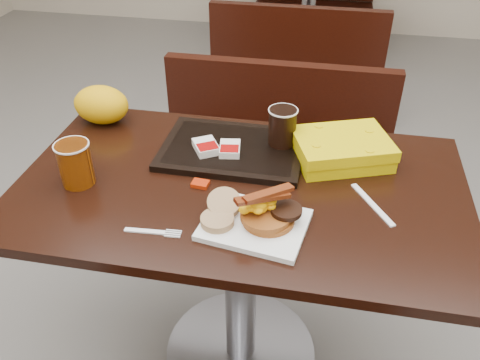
% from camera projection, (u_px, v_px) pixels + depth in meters
% --- Properties ---
extents(floor, '(6.00, 7.00, 0.01)m').
position_uv_depth(floor, '(241.00, 353.00, 1.78)').
color(floor, gray).
rests_on(floor, ground).
extents(table_near, '(1.20, 0.70, 0.75)m').
position_uv_depth(table_near, '(241.00, 280.00, 1.56)').
color(table_near, black).
rests_on(table_near, floor).
extents(bench_near_n, '(1.00, 0.46, 0.72)m').
position_uv_depth(bench_near_n, '(271.00, 162.00, 2.12)').
color(bench_near_n, black).
rests_on(bench_near_n, floor).
extents(table_far, '(1.20, 0.70, 0.75)m').
position_uv_depth(table_far, '(308.00, 19.00, 3.63)').
color(table_far, black).
rests_on(table_far, floor).
extents(bench_far_s, '(1.00, 0.46, 0.72)m').
position_uv_depth(bench_far_s, '(298.00, 57.00, 3.08)').
color(bench_far_s, black).
rests_on(bench_far_s, floor).
extents(platter, '(0.27, 0.22, 0.01)m').
position_uv_depth(platter, '(254.00, 225.00, 1.19)').
color(platter, white).
rests_on(platter, table_near).
extents(pancake_stack, '(0.16, 0.16, 0.03)m').
position_uv_depth(pancake_stack, '(268.00, 216.00, 1.18)').
color(pancake_stack, brown).
rests_on(pancake_stack, platter).
extents(sausage_patty, '(0.09, 0.09, 0.01)m').
position_uv_depth(sausage_patty, '(286.00, 210.00, 1.17)').
color(sausage_patty, black).
rests_on(sausage_patty, pancake_stack).
extents(scrambled_eggs, '(0.10, 0.09, 0.04)m').
position_uv_depth(scrambled_eggs, '(258.00, 205.00, 1.17)').
color(scrambled_eggs, '#FFA205').
rests_on(scrambled_eggs, pancake_stack).
extents(bacon_strips, '(0.15, 0.13, 0.01)m').
position_uv_depth(bacon_strips, '(263.00, 197.00, 1.14)').
color(bacon_strips, '#440D04').
rests_on(bacon_strips, scrambled_eggs).
extents(muffin_bottom, '(0.09, 0.09, 0.02)m').
position_uv_depth(muffin_bottom, '(217.00, 220.00, 1.18)').
color(muffin_bottom, tan).
rests_on(muffin_bottom, platter).
extents(muffin_top, '(0.10, 0.10, 0.05)m').
position_uv_depth(muffin_top, '(224.00, 203.00, 1.21)').
color(muffin_top, tan).
rests_on(muffin_top, platter).
extents(coffee_cup_near, '(0.11, 0.11, 0.12)m').
position_uv_depth(coffee_cup_near, '(75.00, 164.00, 1.31)').
color(coffee_cup_near, '#964005').
rests_on(coffee_cup_near, table_near).
extents(fork, '(0.14, 0.03, 0.00)m').
position_uv_depth(fork, '(145.00, 231.00, 1.18)').
color(fork, white).
rests_on(fork, table_near).
extents(knife, '(0.11, 0.16, 0.00)m').
position_uv_depth(knife, '(372.00, 204.00, 1.26)').
color(knife, white).
rests_on(knife, table_near).
extents(condiment_syrup, '(0.05, 0.04, 0.01)m').
position_uv_depth(condiment_syrup, '(200.00, 184.00, 1.33)').
color(condiment_syrup, '#A32106').
rests_on(condiment_syrup, table_near).
extents(condiment_ketchup, '(0.04, 0.04, 0.01)m').
position_uv_depth(condiment_ketchup, '(202.00, 161.00, 1.42)').
color(condiment_ketchup, '#8C0504').
rests_on(condiment_ketchup, table_near).
extents(tray, '(0.41, 0.29, 0.02)m').
position_uv_depth(tray, '(232.00, 149.00, 1.46)').
color(tray, black).
rests_on(tray, table_near).
extents(hashbrown_sleeve_left, '(0.10, 0.10, 0.02)m').
position_uv_depth(hashbrown_sleeve_left, '(206.00, 147.00, 1.43)').
color(hashbrown_sleeve_left, silver).
rests_on(hashbrown_sleeve_left, tray).
extents(hashbrown_sleeve_right, '(0.07, 0.09, 0.02)m').
position_uv_depth(hashbrown_sleeve_right, '(230.00, 149.00, 1.43)').
color(hashbrown_sleeve_right, silver).
rests_on(hashbrown_sleeve_right, tray).
extents(coffee_cup_far, '(0.08, 0.08, 0.11)m').
position_uv_depth(coffee_cup_far, '(282.00, 127.00, 1.44)').
color(coffee_cup_far, black).
rests_on(coffee_cup_far, tray).
extents(clamshell, '(0.31, 0.27, 0.07)m').
position_uv_depth(clamshell, '(342.00, 149.00, 1.41)').
color(clamshell, '#D7BA03').
rests_on(clamshell, table_near).
extents(paper_bag, '(0.18, 0.14, 0.12)m').
position_uv_depth(paper_bag, '(101.00, 105.00, 1.58)').
color(paper_bag, '#E69D07').
rests_on(paper_bag, table_near).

